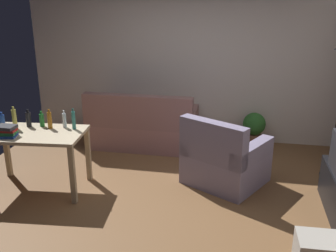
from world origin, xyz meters
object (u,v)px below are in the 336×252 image
(bottle_dark, at_px, (28,119))
(bottle_amber, at_px, (50,120))
(bottle_squat, at_px, (14,119))
(bottle_blue, at_px, (2,121))
(armchair, at_px, (224,161))
(bottle_green, at_px, (42,120))
(couch, at_px, (142,128))
(bottle_clear, at_px, (64,120))
(bottle_tall, at_px, (74,120))
(potted_plant, at_px, (254,127))
(book_stack, at_px, (6,131))
(desk, at_px, (35,141))

(bottle_dark, bearing_deg, bottle_amber, -2.52)
(bottle_squat, bearing_deg, bottle_blue, 178.66)
(armchair, relative_size, bottle_squat, 4.18)
(bottle_dark, xyz_separation_m, bottle_green, (0.16, 0.04, -0.01))
(armchair, distance_m, bottle_blue, 2.86)
(bottle_blue, height_order, bottle_dark, bottle_dark)
(armchair, bearing_deg, bottle_blue, 39.06)
(couch, relative_size, bottle_clear, 7.68)
(couch, distance_m, armchair, 1.74)
(couch, distance_m, bottle_clear, 1.64)
(bottle_clear, bearing_deg, bottle_green, -176.85)
(bottle_blue, height_order, bottle_tall, bottle_tall)
(potted_plant, xyz_separation_m, bottle_amber, (-2.56, -1.80, 0.54))
(armchair, height_order, bottle_blue, bottle_blue)
(bottle_clear, distance_m, bottle_tall, 0.15)
(bottle_squat, xyz_separation_m, book_stack, (0.06, -0.28, -0.06))
(couch, bearing_deg, potted_plant, -169.99)
(bottle_squat, xyz_separation_m, bottle_dark, (0.13, 0.11, -0.03))
(couch, height_order, bottle_tall, bottle_tall)
(armchair, height_order, bottle_squat, bottle_squat)
(potted_plant, xyz_separation_m, armchair, (-0.40, -1.39, -0.01))
(desk, xyz_separation_m, bottle_amber, (0.13, 0.18, 0.22))
(bottle_blue, bearing_deg, desk, -10.61)
(desk, height_order, bottle_blue, bottle_blue)
(bottle_blue, xyz_separation_m, book_stack, (0.24, -0.29, -0.02))
(couch, xyz_separation_m, bottle_clear, (-0.63, -1.42, 0.55))
(bottle_amber, bearing_deg, book_stack, -134.07)
(bottle_squat, bearing_deg, bottle_tall, 9.51)
(potted_plant, height_order, book_stack, book_stack)
(potted_plant, height_order, armchair, armchair)
(couch, relative_size, potted_plant, 2.99)
(potted_plant, relative_size, bottle_green, 2.83)
(desk, bearing_deg, bottle_squat, 158.73)
(bottle_dark, bearing_deg, bottle_blue, -161.63)
(potted_plant, bearing_deg, bottle_dark, -148.02)
(bottle_tall, height_order, book_stack, bottle_tall)
(bottle_green, height_order, bottle_clear, bottle_clear)
(armchair, height_order, bottle_tall, bottle_tall)
(couch, distance_m, bottle_blue, 2.17)
(couch, distance_m, bottle_green, 1.79)
(desk, distance_m, armchair, 2.39)
(bottle_green, distance_m, book_stack, 0.48)
(couch, distance_m, book_stack, 2.25)
(bottle_blue, bearing_deg, armchair, 10.28)
(bottle_squat, relative_size, bottle_clear, 1.29)
(bottle_dark, distance_m, bottle_amber, 0.30)
(bottle_dark, height_order, bottle_green, bottle_dark)
(bottle_squat, relative_size, bottle_green, 1.42)
(bottle_squat, xyz_separation_m, bottle_green, (0.29, 0.15, -0.04))
(bottle_blue, bearing_deg, bottle_amber, 8.31)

